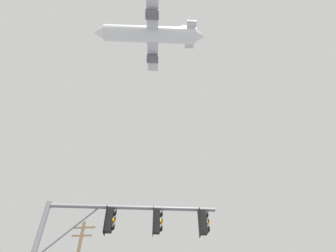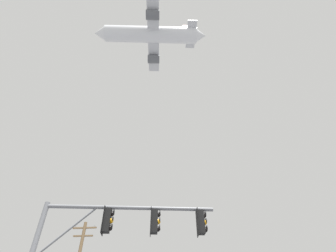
# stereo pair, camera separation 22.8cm
# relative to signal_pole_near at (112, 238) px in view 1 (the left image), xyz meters

# --- Properties ---
(signal_pole_near) EXTENTS (6.73, 1.14, 6.02)m
(signal_pole_near) POSITION_rel_signal_pole_near_xyz_m (0.00, 0.00, 0.00)
(signal_pole_near) COLOR slate
(signal_pole_near) RESTS_ON ground
(airplane) EXTENTS (22.20, 17.15, 6.04)m
(airplane) POSITION_rel_signal_pole_near_xyz_m (-2.70, 17.54, 43.53)
(airplane) COLOR white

